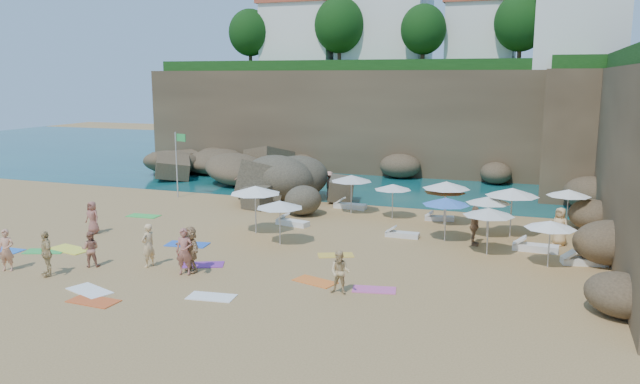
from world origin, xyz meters
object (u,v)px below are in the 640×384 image
(parasol_1, at_px, (351,178))
(person_stand_5, at_px, (245,180))
(person_stand_3, at_px, (475,226))
(flag_pole, at_px, (178,156))
(person_stand_6, at_px, (148,245))
(person_stand_4, at_px, (560,226))
(parasol_2, at_px, (512,192))
(person_stand_1, at_px, (90,249))
(rock_outcrop, at_px, (284,204))
(person_stand_0, at_px, (6,250))
(parasol_0, at_px, (393,187))
(person_stand_2, at_px, (329,184))
(lounger_0, at_px, (350,206))

(parasol_1, height_order, person_stand_5, parasol_1)
(person_stand_3, bearing_deg, flag_pole, 72.40)
(person_stand_6, bearing_deg, person_stand_4, 129.35)
(person_stand_4, height_order, person_stand_5, person_stand_4)
(parasol_2, relative_size, person_stand_4, 1.44)
(person_stand_1, distance_m, person_stand_4, 20.39)
(rock_outcrop, bearing_deg, parasol_2, -14.31)
(person_stand_0, bearing_deg, person_stand_4, 9.19)
(parasol_0, height_order, person_stand_5, parasol_0)
(person_stand_2, xyz_separation_m, person_stand_3, (10.09, -9.00, 0.12))
(parasol_2, bearing_deg, person_stand_1, -145.42)
(parasol_1, relative_size, lounger_0, 1.23)
(person_stand_1, bearing_deg, person_stand_2, -129.38)
(rock_outcrop, bearing_deg, person_stand_4, -15.17)
(lounger_0, bearing_deg, person_stand_1, -110.63)
(person_stand_1, distance_m, person_stand_3, 16.56)
(person_stand_4, relative_size, person_stand_6, 0.98)
(person_stand_2, xyz_separation_m, person_stand_4, (13.72, -7.63, 0.08))
(parasol_0, xyz_separation_m, person_stand_1, (-9.40, -12.61, -1.00))
(parasol_1, xyz_separation_m, person_stand_6, (-4.75, -12.23, -1.12))
(parasol_2, bearing_deg, person_stand_3, -123.71)
(person_stand_1, height_order, person_stand_3, person_stand_3)
(parasol_1, bearing_deg, person_stand_1, -118.04)
(lounger_0, distance_m, person_stand_3, 9.57)
(person_stand_1, distance_m, person_stand_6, 2.34)
(person_stand_1, relative_size, person_stand_5, 0.93)
(parasol_1, height_order, person_stand_4, parasol_1)
(person_stand_1, bearing_deg, person_stand_6, 173.74)
(person_stand_0, bearing_deg, parasol_2, 13.78)
(person_stand_4, bearing_deg, rock_outcrop, -162.73)
(parasol_1, bearing_deg, person_stand_2, 122.22)
(parasol_2, height_order, person_stand_2, parasol_2)
(parasol_1, relative_size, parasol_2, 0.92)
(parasol_1, xyz_separation_m, person_stand_3, (7.22, -4.44, -1.09))
(person_stand_4, relative_size, person_stand_5, 1.11)
(person_stand_3, xyz_separation_m, person_stand_6, (-11.97, -7.79, -0.02))
(person_stand_2, distance_m, person_stand_5, 5.80)
(rock_outcrop, xyz_separation_m, parasol_1, (4.59, -1.11, 2.00))
(rock_outcrop, relative_size, person_stand_2, 4.49)
(parasol_1, height_order, parasol_2, parasol_2)
(flag_pole, relative_size, parasol_2, 1.65)
(flag_pole, relative_size, person_stand_2, 2.62)
(lounger_0, xyz_separation_m, person_stand_1, (-6.51, -14.28, 0.58))
(person_stand_3, distance_m, person_stand_4, 3.88)
(person_stand_5, bearing_deg, person_stand_4, -51.74)
(lounger_0, bearing_deg, parasol_0, -26.15)
(parasol_1, bearing_deg, lounger_0, 109.25)
(rock_outcrop, height_order, flag_pole, flag_pole)
(flag_pole, height_order, person_stand_4, flag_pole)
(rock_outcrop, relative_size, person_stand_6, 3.99)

